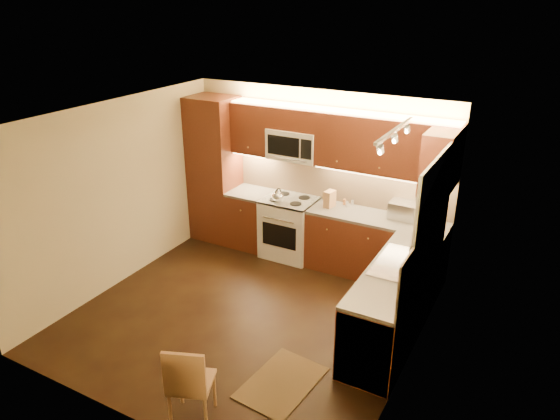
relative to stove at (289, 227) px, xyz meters
The scene contains 37 objects.
floor 1.76m from the stove, 79.85° to the right, with size 4.00×4.00×0.01m, color black.
ceiling 2.66m from the stove, 79.85° to the right, with size 4.00×4.00×0.01m, color beige.
wall_back 0.91m from the stove, 47.29° to the left, with size 4.00×0.01×2.50m, color beige.
wall_front 3.77m from the stove, 85.33° to the right, with size 4.00×0.01×2.50m, color beige.
wall_left 2.51m from the stove, 135.42° to the right, with size 0.01×4.00×2.50m, color beige.
wall_right 2.95m from the stove, 36.06° to the right, with size 0.01×4.00×2.50m, color beige.
pantry 1.52m from the stove, behind, with size 0.70×0.60×2.30m, color #421F0E.
base_cab_back_left 0.69m from the stove, behind, with size 0.62×0.60×0.86m, color #421F0E.
counter_back_left 0.81m from the stove, behind, with size 0.62×0.60×0.04m, color #3A3634.
base_cab_back_right 1.34m from the stove, ahead, with size 1.92×0.60×0.86m, color #421F0E.
counter_back_right 1.40m from the stove, ahead, with size 1.92×0.60×0.04m, color #3A3634.
base_cab_right 2.37m from the stove, 32.52° to the right, with size 0.60×2.00×0.86m, color #421F0E.
counter_right 2.41m from the stove, 32.52° to the right, with size 0.60×2.00×0.04m, color #3A3634.
dishwasher 2.81m from the stove, 44.64° to the right, with size 0.58×0.60×0.84m, color silver.
backsplash_back 1.03m from the stove, 25.86° to the left, with size 3.30×0.02×0.60m, color tan.
backsplash_right 2.72m from the stove, 29.11° to the right, with size 0.02×2.00×0.60m, color tan.
upper_cab_back_left 1.58m from the stove, 167.74° to the left, with size 0.62×0.35×0.75m, color #421F0E.
upper_cab_back_right 1.95m from the stove, ahead, with size 1.92×0.35×0.75m, color #421F0E.
upper_cab_bridge 1.64m from the stove, 90.00° to the left, with size 0.76×0.35×0.31m, color #421F0E.
upper_cab_right_corner 2.57m from the stove, ahead, with size 0.35×0.50×0.75m, color #421F0E.
stove is the anchor object (origin of this frame).
microwave 1.27m from the stove, 90.00° to the left, with size 0.76×0.38×0.44m, color silver, non-canonical shape.
window_frame 2.79m from the stove, 26.21° to the right, with size 0.03×1.44×1.24m, color silver.
window_blinds 2.77m from the stove, 26.41° to the right, with size 0.02×1.36×1.16m, color silver.
sink 2.35m from the stove, 29.36° to the right, with size 0.52×0.86×0.15m, color silver, non-canonical shape.
faucet 2.52m from the stove, 27.30° to the right, with size 0.20×0.04×0.30m, color silver, non-canonical shape.
track_light_bar 3.01m from the stove, 34.57° to the right, with size 0.04×1.20×0.03m, color silver.
kettle 0.60m from the stove, 121.23° to the right, with size 0.18×0.18×0.21m, color silver, non-canonical shape.
toaster_oven 1.77m from the stove, ahead, with size 0.39×0.29×0.23m, color silver.
knife_block 0.83m from the stove, ahead, with size 0.11×0.17×0.24m, color #A8734C.
spice_jar_a 0.98m from the stove, 10.93° to the left, with size 0.04×0.04×0.09m, color silver.
spice_jar_b 0.71m from the stove, 31.06° to the left, with size 0.05×0.05×0.10m, color olive.
spice_jar_c 1.04m from the stove, 16.72° to the left, with size 0.04×0.04×0.09m, color silver.
spice_jar_d 0.94m from the stove, 16.09° to the left, with size 0.04×0.04×0.08m, color brown.
soap_bottle 2.41m from the stove, 20.84° to the right, with size 0.08×0.08×0.18m, color #B3B2B6.
rug 2.90m from the stove, 63.93° to the right, with size 0.62×0.93×0.01m, color black.
dining_chair 3.46m from the stove, 77.56° to the right, with size 0.39×0.39×0.87m, color #A8734C, non-canonical shape.
Camera 1 is at (2.98, -4.63, 3.74)m, focal length 33.22 mm.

